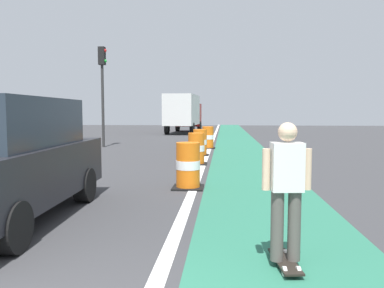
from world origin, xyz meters
name	(u,v)px	position (x,y,z in m)	size (l,w,h in m)	color
bike_lane_strip	(245,160)	(2.40, 12.00, 0.00)	(2.50, 80.00, 0.01)	#286B51
lane_divider_stripe	(205,159)	(0.90, 12.00, 0.01)	(0.20, 80.00, 0.01)	silver
skateboarder_on_lane	(286,190)	(2.32, 1.93, 0.91)	(0.57, 0.82, 1.69)	black
parked_suv_nearest	(6,159)	(-1.95, 3.46, 1.04)	(2.04, 4.66, 2.04)	black
traffic_barrel_front	(188,166)	(0.76, 6.45, 0.53)	(0.73, 0.73, 1.09)	orange
traffic_barrel_mid	(196,149)	(0.66, 10.63, 0.53)	(0.73, 0.73, 1.09)	orange
traffic_barrel_back	(200,143)	(0.62, 13.37, 0.53)	(0.73, 0.73, 1.09)	orange
traffic_barrel_far	(208,138)	(0.81, 16.53, 0.53)	(0.73, 0.73, 1.09)	orange
delivery_truck_down_block	(184,112)	(-1.85, 30.45, 1.85)	(2.68, 7.70, 3.23)	silver
traffic_light_corner	(102,79)	(-4.59, 16.83, 3.50)	(0.41, 0.32, 5.10)	#2D2D2D
pedestrian_crossing	(35,144)	(-3.99, 8.41, 0.86)	(0.34, 0.20, 1.61)	#33333D
pedestrian_waiting	(6,144)	(-4.75, 8.20, 0.86)	(0.34, 0.20, 1.61)	#33333D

